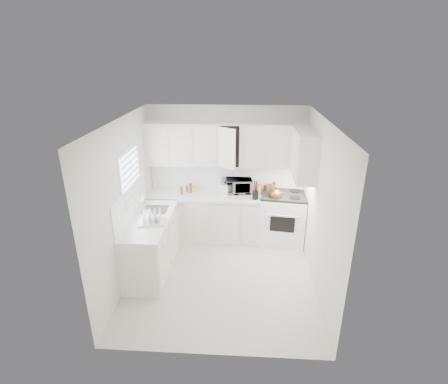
# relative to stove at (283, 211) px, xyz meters

# --- Properties ---
(floor) EXTENTS (3.20, 3.20, 0.00)m
(floor) POSITION_rel_stove_xyz_m (-1.11, -1.27, -0.65)
(floor) COLOR beige
(floor) RESTS_ON ground
(ceiling) EXTENTS (3.20, 3.20, 0.00)m
(ceiling) POSITION_rel_stove_xyz_m (-1.11, -1.27, 1.95)
(ceiling) COLOR white
(ceiling) RESTS_ON ground
(wall_back) EXTENTS (3.00, 0.00, 3.00)m
(wall_back) POSITION_rel_stove_xyz_m (-1.11, 0.33, 0.65)
(wall_back) COLOR silver
(wall_back) RESTS_ON ground
(wall_front) EXTENTS (3.00, 0.00, 3.00)m
(wall_front) POSITION_rel_stove_xyz_m (-1.11, -2.87, 0.65)
(wall_front) COLOR silver
(wall_front) RESTS_ON ground
(wall_left) EXTENTS (0.00, 3.20, 3.20)m
(wall_left) POSITION_rel_stove_xyz_m (-2.61, -1.27, 0.65)
(wall_left) COLOR silver
(wall_left) RESTS_ON ground
(wall_right) EXTENTS (0.00, 3.20, 3.20)m
(wall_right) POSITION_rel_stove_xyz_m (0.39, -1.27, 0.65)
(wall_right) COLOR silver
(wall_right) RESTS_ON ground
(window_blinds) EXTENTS (0.06, 0.96, 1.06)m
(window_blinds) POSITION_rel_stove_xyz_m (-2.59, -0.92, 0.90)
(window_blinds) COLOR white
(window_blinds) RESTS_ON wall_left
(lower_cabinets_back) EXTENTS (2.22, 0.60, 0.90)m
(lower_cabinets_back) POSITION_rel_stove_xyz_m (-1.50, 0.03, -0.20)
(lower_cabinets_back) COLOR silver
(lower_cabinets_back) RESTS_ON floor
(lower_cabinets_left) EXTENTS (0.60, 1.60, 0.90)m
(lower_cabinets_left) POSITION_rel_stove_xyz_m (-2.31, -1.07, -0.20)
(lower_cabinets_left) COLOR silver
(lower_cabinets_left) RESTS_ON floor
(countertop_back) EXTENTS (2.24, 0.64, 0.05)m
(countertop_back) POSITION_rel_stove_xyz_m (-1.50, 0.02, 0.28)
(countertop_back) COLOR white
(countertop_back) RESTS_ON lower_cabinets_back
(countertop_left) EXTENTS (0.64, 1.62, 0.05)m
(countertop_left) POSITION_rel_stove_xyz_m (-2.30, -1.07, 0.28)
(countertop_left) COLOR white
(countertop_left) RESTS_ON lower_cabinets_left
(backsplash_back) EXTENTS (2.98, 0.02, 0.55)m
(backsplash_back) POSITION_rel_stove_xyz_m (-1.11, 0.32, 0.58)
(backsplash_back) COLOR white
(backsplash_back) RESTS_ON wall_back
(backsplash_left) EXTENTS (0.02, 1.60, 0.55)m
(backsplash_left) POSITION_rel_stove_xyz_m (-2.60, -1.07, 0.58)
(backsplash_left) COLOR white
(backsplash_left) RESTS_ON wall_left
(upper_cabinets_back) EXTENTS (3.00, 0.33, 0.80)m
(upper_cabinets_back) POSITION_rel_stove_xyz_m (-1.11, 0.17, 0.85)
(upper_cabinets_back) COLOR silver
(upper_cabinets_back) RESTS_ON wall_back
(upper_cabinets_right) EXTENTS (0.33, 0.90, 0.80)m
(upper_cabinets_right) POSITION_rel_stove_xyz_m (0.23, -0.45, 0.85)
(upper_cabinets_right) COLOR silver
(upper_cabinets_right) RESTS_ON wall_right
(sink) EXTENTS (0.42, 0.38, 0.30)m
(sink) POSITION_rel_stove_xyz_m (-2.30, -0.72, 0.42)
(sink) COLOR gray
(sink) RESTS_ON countertop_left
(stove) EXTENTS (0.92, 0.79, 1.29)m
(stove) POSITION_rel_stove_xyz_m (0.00, 0.00, 0.00)
(stove) COLOR white
(stove) RESTS_ON floor
(tea_kettle) EXTENTS (0.33, 0.30, 0.26)m
(tea_kettle) POSITION_rel_stove_xyz_m (-0.18, -0.16, 0.43)
(tea_kettle) COLOR #936028
(tea_kettle) RESTS_ON stove
(frying_pan) EXTENTS (0.38, 0.52, 0.04)m
(frying_pan) POSITION_rel_stove_xyz_m (0.18, 0.16, 0.32)
(frying_pan) COLOR black
(frying_pan) RESTS_ON stove
(microwave) EXTENTS (0.53, 0.35, 0.33)m
(microwave) POSITION_rel_stove_xyz_m (-0.87, 0.17, 0.47)
(microwave) COLOR gray
(microwave) RESTS_ON countertop_back
(rice_cooker) EXTENTS (0.29, 0.29, 0.25)m
(rice_cooker) POSITION_rel_stove_xyz_m (-1.13, 0.10, 0.43)
(rice_cooker) COLOR white
(rice_cooker) RESTS_ON countertop_back
(paper_towel) EXTENTS (0.12, 0.12, 0.27)m
(paper_towel) POSITION_rel_stove_xyz_m (-1.24, 0.25, 0.44)
(paper_towel) COLOR white
(paper_towel) RESTS_ON countertop_back
(utensil_crock) EXTENTS (0.15, 0.15, 0.38)m
(utensil_crock) POSITION_rel_stove_xyz_m (-0.55, -0.14, 0.49)
(utensil_crock) COLOR black
(utensil_crock) RESTS_ON countertop_back
(dish_rack) EXTENTS (0.47, 0.38, 0.23)m
(dish_rack) POSITION_rel_stove_xyz_m (-2.23, -1.22, 0.42)
(dish_rack) COLOR white
(dish_rack) RESTS_ON countertop_left
(spice_left_0) EXTENTS (0.06, 0.06, 0.13)m
(spice_left_0) POSITION_rel_stove_xyz_m (-1.96, 0.15, 0.37)
(spice_left_0) COLOR brown
(spice_left_0) RESTS_ON countertop_back
(spice_left_1) EXTENTS (0.06, 0.06, 0.13)m
(spice_left_1) POSITION_rel_stove_xyz_m (-1.88, 0.06, 0.37)
(spice_left_1) COLOR #3C802A
(spice_left_1) RESTS_ON countertop_back
(spice_left_2) EXTENTS (0.06, 0.06, 0.13)m
(spice_left_2) POSITION_rel_stove_xyz_m (-1.81, 0.15, 0.37)
(spice_left_2) COLOR #B72C18
(spice_left_2) RESTS_ON countertop_back
(spice_left_3) EXTENTS (0.06, 0.06, 0.13)m
(spice_left_3) POSITION_rel_stove_xyz_m (-1.73, 0.06, 0.37)
(spice_left_3) COLOR yellow
(spice_left_3) RESTS_ON countertop_back
(sauce_right_0) EXTENTS (0.06, 0.06, 0.19)m
(sauce_right_0) POSITION_rel_stove_xyz_m (-0.53, 0.19, 0.40)
(sauce_right_0) COLOR #B72C18
(sauce_right_0) RESTS_ON countertop_back
(sauce_right_1) EXTENTS (0.06, 0.06, 0.19)m
(sauce_right_1) POSITION_rel_stove_xyz_m (-0.47, 0.13, 0.40)
(sauce_right_1) COLOR yellow
(sauce_right_1) RESTS_ON countertop_back
(sauce_right_2) EXTENTS (0.06, 0.06, 0.19)m
(sauce_right_2) POSITION_rel_stove_xyz_m (-0.42, 0.19, 0.40)
(sauce_right_2) COLOR #593119
(sauce_right_2) RESTS_ON countertop_back
(sauce_right_3) EXTENTS (0.06, 0.06, 0.19)m
(sauce_right_3) POSITION_rel_stove_xyz_m (-0.36, 0.13, 0.40)
(sauce_right_3) COLOR black
(sauce_right_3) RESTS_ON countertop_back
(sauce_right_4) EXTENTS (0.06, 0.06, 0.19)m
(sauce_right_4) POSITION_rel_stove_xyz_m (-0.31, 0.19, 0.40)
(sauce_right_4) COLOR brown
(sauce_right_4) RESTS_ON countertop_back
(sauce_right_5) EXTENTS (0.06, 0.06, 0.19)m
(sauce_right_5) POSITION_rel_stove_xyz_m (-0.25, 0.13, 0.40)
(sauce_right_5) COLOR #3C802A
(sauce_right_5) RESTS_ON countertop_back
(sauce_right_6) EXTENTS (0.06, 0.06, 0.19)m
(sauce_right_6) POSITION_rel_stove_xyz_m (-0.20, 0.19, 0.40)
(sauce_right_6) COLOR #B72C18
(sauce_right_6) RESTS_ON countertop_back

